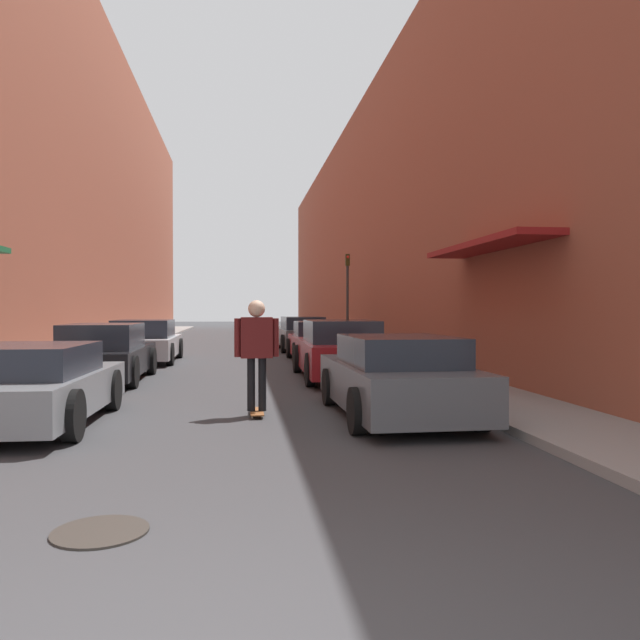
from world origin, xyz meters
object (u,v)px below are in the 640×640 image
object	(u,v)px
skateboarder	(257,345)
manhole_cover	(100,532)
parked_car_right_0	(397,378)
parked_car_right_1	(339,350)
parked_car_right_2	(321,342)
parked_car_left_2	(145,342)
parked_car_left_1	(105,354)
traffic_light	(347,290)
parked_car_right_3	(302,334)
parked_car_left_0	(30,386)

from	to	relation	value
skateboarder	manhole_cover	world-z (taller)	skateboarder
parked_car_right_0	skateboarder	bearing A→B (deg)	169.04
parked_car_right_1	parked_car_right_2	bearing A→B (deg)	87.45
parked_car_left_2	parked_car_left_1	bearing A→B (deg)	-91.23
parked_car_right_0	parked_car_right_2	bearing A→B (deg)	88.92
traffic_light	parked_car_right_3	bearing A→B (deg)	153.78
parked_car_right_2	traffic_light	xyz separation A→B (m)	(1.59, 4.20, 1.75)
parked_car_right_3	parked_car_left_0	bearing A→B (deg)	-109.15
parked_car_left_2	manhole_cover	distance (m)	15.24
parked_car_left_1	skateboarder	bearing A→B (deg)	-56.50
parked_car_left_2	parked_car_right_2	xyz separation A→B (m)	(5.47, -0.24, -0.02)
parked_car_left_2	manhole_cover	world-z (taller)	parked_car_left_2
parked_car_right_2	manhole_cover	size ratio (longest dim) A/B	5.71
traffic_light	skateboarder	bearing A→B (deg)	-105.34
parked_car_right_1	manhole_cover	xyz separation A→B (m)	(-3.35, -9.77, -0.66)
parked_car_right_1	skateboarder	size ratio (longest dim) A/B	2.72
parked_car_right_1	parked_car_right_3	xyz separation A→B (m)	(0.13, 10.14, -0.02)
parked_car_left_0	parked_car_left_1	size ratio (longest dim) A/B	0.89
parked_car_left_0	parked_car_right_2	world-z (taller)	parked_car_right_2
parked_car_right_1	manhole_cover	size ratio (longest dim) A/B	6.91
parked_car_right_1	skateboarder	distance (m)	5.31
parked_car_left_0	parked_car_right_3	world-z (taller)	parked_car_right_3
parked_car_left_0	parked_car_right_1	bearing A→B (deg)	45.47
parked_car_right_3	traffic_light	world-z (taller)	traffic_light
parked_car_left_0	manhole_cover	xyz separation A→B (m)	(1.89, -4.44, -0.56)
parked_car_right_2	manhole_cover	bearing A→B (deg)	-103.51
parked_car_left_0	parked_car_right_0	xyz separation A→B (m)	(5.27, 0.05, 0.04)
parked_car_left_2	manhole_cover	bearing A→B (deg)	-82.86
parked_car_right_2	manhole_cover	xyz separation A→B (m)	(-3.57, -14.87, -0.60)
parked_car_right_1	manhole_cover	distance (m)	10.35
parked_car_left_1	parked_car_right_3	size ratio (longest dim) A/B	0.96
skateboarder	parked_car_right_1	bearing A→B (deg)	66.99
parked_car_right_2	parked_car_right_3	size ratio (longest dim) A/B	0.85
parked_car_left_2	parked_car_right_0	bearing A→B (deg)	-63.61
parked_car_right_1	parked_car_left_1	bearing A→B (deg)	179.05
parked_car_right_1	skateboarder	xyz separation A→B (m)	(-2.07, -4.87, 0.42)
skateboarder	manhole_cover	size ratio (longest dim) A/B	2.54
parked_car_right_0	parked_car_left_1	bearing A→B (deg)	135.09
parked_car_left_1	parked_car_right_1	xyz separation A→B (m)	(5.35, -0.09, 0.04)
parked_car_left_2	traffic_light	world-z (taller)	traffic_light
parked_car_right_2	traffic_light	bearing A→B (deg)	69.23
parked_car_left_0	skateboarder	world-z (taller)	skateboarder
parked_car_left_2	parked_car_right_1	xyz separation A→B (m)	(5.24, -5.34, 0.04)
parked_car_left_1	manhole_cover	xyz separation A→B (m)	(2.01, -9.86, -0.62)
parked_car_left_2	skateboarder	size ratio (longest dim) A/B	2.56
manhole_cover	parked_car_right_2	bearing A→B (deg)	76.49
parked_car_right_1	manhole_cover	bearing A→B (deg)	-108.91
parked_car_right_0	parked_car_right_1	distance (m)	5.28
parked_car_right_3	manhole_cover	xyz separation A→B (m)	(-3.48, -19.90, -0.64)
skateboarder	traffic_light	bearing A→B (deg)	74.66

